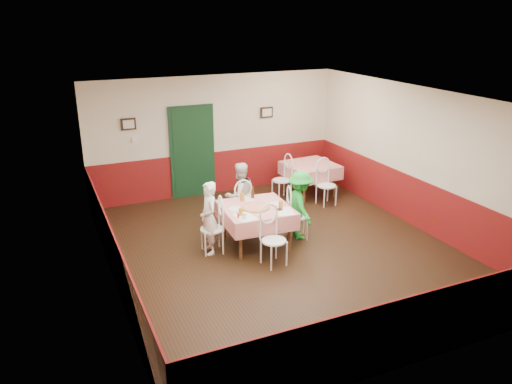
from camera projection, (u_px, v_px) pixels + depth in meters
name	position (u px, v px, depth m)	size (l,w,h in m)	color
floor	(281.00, 250.00, 9.19)	(7.00, 7.00, 0.00)	black
ceiling	(284.00, 97.00, 8.24)	(7.00, 7.00, 0.00)	white
back_wall	(216.00, 135.00, 11.73)	(6.00, 0.10, 2.80)	beige
front_wall	(421.00, 265.00, 5.71)	(6.00, 0.10, 2.80)	beige
left_wall	(107.00, 203.00, 7.57)	(0.10, 7.00, 2.80)	beige
right_wall	(418.00, 158.00, 9.86)	(0.10, 7.00, 2.80)	beige
wainscot_back	(217.00, 172.00, 12.02)	(6.00, 0.03, 1.00)	maroon
wainscot_front	(412.00, 331.00, 6.03)	(6.00, 0.03, 1.00)	maroon
wainscot_left	(113.00, 256.00, 7.88)	(0.03, 7.00, 1.00)	maroon
wainscot_right	(413.00, 201.00, 10.16)	(0.03, 7.00, 1.00)	maroon
door	(192.00, 153.00, 11.57)	(0.96, 0.06, 2.10)	black
picture_left	(128.00, 124.00, 10.77)	(0.32, 0.03, 0.26)	black
picture_right	(267.00, 112.00, 12.03)	(0.32, 0.03, 0.26)	black
thermostat	(134.00, 139.00, 10.92)	(0.10, 0.03, 0.10)	white
main_table	(256.00, 226.00, 9.28)	(1.22, 1.22, 0.77)	red
second_table	(310.00, 179.00, 11.88)	(1.12, 1.12, 0.77)	red
chair_left	(212.00, 229.00, 8.97)	(0.42, 0.42, 0.90)	white
chair_right	(297.00, 216.00, 9.54)	(0.42, 0.42, 0.90)	white
chair_far	(241.00, 207.00, 10.00)	(0.42, 0.42, 0.90)	white
chair_near	(274.00, 241.00, 8.51)	(0.42, 0.42, 0.90)	white
chair_second_a	(282.00, 180.00, 11.57)	(0.42, 0.42, 0.90)	white
chair_second_b	(326.00, 186.00, 11.21)	(0.42, 0.42, 0.90)	white
pizza	(255.00, 207.00, 9.09)	(0.50, 0.50, 0.03)	#B74723
plate_left	(235.00, 209.00, 9.03)	(0.25, 0.25, 0.01)	white
plate_right	(276.00, 204.00, 9.28)	(0.25, 0.25, 0.01)	white
plate_far	(247.00, 199.00, 9.50)	(0.25, 0.25, 0.01)	white
glass_a	(241.00, 212.00, 8.75)	(0.07, 0.07, 0.13)	#BF7219
glass_b	(281.00, 205.00, 9.04)	(0.08, 0.08, 0.14)	#BF7219
glass_c	(242.00, 197.00, 9.41)	(0.08, 0.08, 0.15)	#BF7219
beer_bottle	(253.00, 193.00, 9.52)	(0.06, 0.06, 0.22)	#381C0A
shaker_a	(243.00, 217.00, 8.60)	(0.04, 0.04, 0.09)	silver
shaker_b	(245.00, 217.00, 8.59)	(0.04, 0.04, 0.09)	silver
shaker_c	(238.00, 216.00, 8.64)	(0.04, 0.04, 0.09)	#B23319
menu_left	(245.00, 217.00, 8.70)	(0.30, 0.40, 0.00)	white
menu_right	(285.00, 211.00, 8.95)	(0.30, 0.40, 0.00)	white
wallet	(279.00, 209.00, 9.00)	(0.11, 0.09, 0.02)	black
diner_left	(209.00, 218.00, 8.88)	(0.49, 0.32, 1.34)	gray
diner_far	(240.00, 195.00, 9.97)	(0.66, 0.51, 1.35)	gray
diner_right	(300.00, 205.00, 9.49)	(0.86, 0.50, 1.33)	gray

